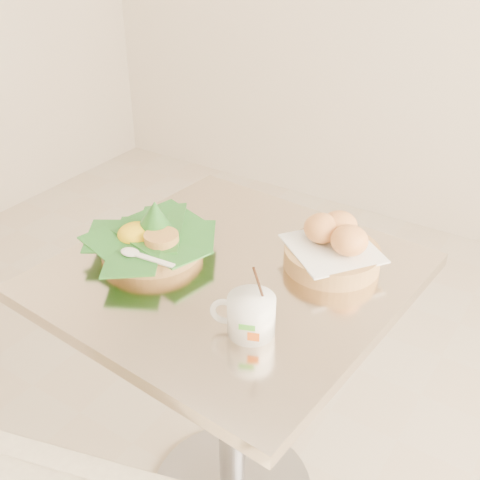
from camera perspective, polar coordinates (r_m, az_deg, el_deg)
The scene contains 5 objects.
floor at distance 1.86m, azimuth -4.60°, elevation -21.53°, with size 3.60×3.60×0.00m, color beige.
cafe_table at distance 1.44m, azimuth -0.84°, elevation -10.24°, with size 0.75×0.75×0.75m.
rice_basket at distance 1.36m, azimuth -8.47°, elevation 0.28°, with size 0.29×0.29×0.14m.
bread_basket at distance 1.32m, azimuth 8.87°, elevation -0.65°, with size 0.25×0.25×0.11m.
coffee_mug at distance 1.11m, azimuth 0.94°, elevation -7.05°, with size 0.12×0.09×0.15m.
Camera 1 is at (0.73, -0.87, 1.47)m, focal length 45.00 mm.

